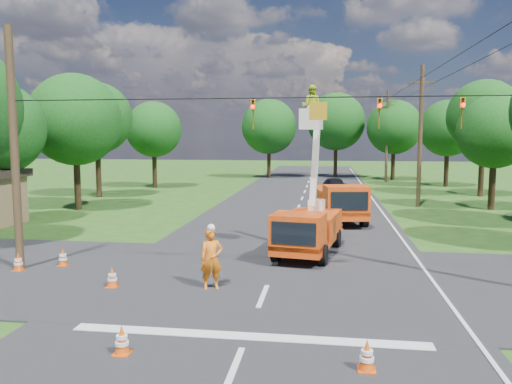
# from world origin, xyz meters

# --- Properties ---
(ground) EXTENTS (140.00, 140.00, 0.00)m
(ground) POSITION_xyz_m (0.00, 20.00, 0.00)
(ground) COLOR #1F4A16
(ground) RESTS_ON ground
(road_main) EXTENTS (12.00, 100.00, 0.06)m
(road_main) POSITION_xyz_m (0.00, 20.00, 0.00)
(road_main) COLOR black
(road_main) RESTS_ON ground
(road_cross) EXTENTS (56.00, 10.00, 0.07)m
(road_cross) POSITION_xyz_m (0.00, 2.00, 0.00)
(road_cross) COLOR black
(road_cross) RESTS_ON ground
(stop_bar) EXTENTS (9.00, 0.45, 0.02)m
(stop_bar) POSITION_xyz_m (0.00, -3.20, 0.00)
(stop_bar) COLOR silver
(stop_bar) RESTS_ON ground
(edge_line) EXTENTS (0.12, 90.00, 0.02)m
(edge_line) POSITION_xyz_m (5.60, 20.00, 0.00)
(edge_line) COLOR silver
(edge_line) RESTS_ON ground
(bucket_truck) EXTENTS (2.90, 5.67, 7.14)m
(bucket_truck) POSITION_xyz_m (1.17, 5.85, 1.55)
(bucket_truck) COLOR #E55110
(bucket_truck) RESTS_ON ground
(second_truck) EXTENTS (3.33, 6.55, 2.34)m
(second_truck) POSITION_xyz_m (2.65, 14.31, 1.22)
(second_truck) COLOR #E55110
(second_truck) RESTS_ON ground
(ground_worker) EXTENTS (0.86, 0.72, 2.03)m
(ground_worker) POSITION_xyz_m (-1.78, 0.61, 1.01)
(ground_worker) COLOR orange
(ground_worker) RESTS_ON ground
(distant_car) EXTENTS (2.42, 4.51, 1.46)m
(distant_car) POSITION_xyz_m (2.68, 28.83, 0.73)
(distant_car) COLOR black
(distant_car) RESTS_ON ground
(traffic_cone_0) EXTENTS (0.38, 0.38, 0.71)m
(traffic_cone_0) POSITION_xyz_m (-2.68, -4.56, 0.36)
(traffic_cone_0) COLOR #E04C0B
(traffic_cone_0) RESTS_ON ground
(traffic_cone_1) EXTENTS (0.38, 0.38, 0.71)m
(traffic_cone_1) POSITION_xyz_m (2.82, -4.60, 0.36)
(traffic_cone_1) COLOR #E04C0B
(traffic_cone_1) RESTS_ON ground
(traffic_cone_2) EXTENTS (0.38, 0.38, 0.71)m
(traffic_cone_2) POSITION_xyz_m (0.29, 6.99, 0.36)
(traffic_cone_2) COLOR #E04C0B
(traffic_cone_2) RESTS_ON ground
(traffic_cone_3) EXTENTS (0.38, 0.38, 0.71)m
(traffic_cone_3) POSITION_xyz_m (2.66, 11.81, 0.36)
(traffic_cone_3) COLOR #E04C0B
(traffic_cone_3) RESTS_ON ground
(traffic_cone_4) EXTENTS (0.38, 0.38, 0.71)m
(traffic_cone_4) POSITION_xyz_m (-5.08, 0.28, 0.36)
(traffic_cone_4) COLOR #E04C0B
(traffic_cone_4) RESTS_ON ground
(traffic_cone_5) EXTENTS (0.38, 0.38, 0.71)m
(traffic_cone_5) POSITION_xyz_m (-8.12, 2.62, 0.36)
(traffic_cone_5) COLOR #E04C0B
(traffic_cone_5) RESTS_ON ground
(traffic_cone_6) EXTENTS (0.38, 0.38, 0.71)m
(traffic_cone_6) POSITION_xyz_m (-9.40, 1.72, 0.36)
(traffic_cone_6) COLOR #E04C0B
(traffic_cone_6) RESTS_ON ground
(traffic_cone_7) EXTENTS (0.38, 0.38, 0.71)m
(traffic_cone_7) POSITION_xyz_m (3.55, 17.04, 0.36)
(traffic_cone_7) COLOR #E04C0B
(traffic_cone_7) RESTS_ON ground
(traffic_cone_8) EXTENTS (0.38, 0.38, 0.71)m
(traffic_cone_8) POSITION_xyz_m (1.79, 7.29, 0.36)
(traffic_cone_8) COLOR #E04C0B
(traffic_cone_8) RESTS_ON ground
(pole_right_mid) EXTENTS (1.80, 0.30, 10.00)m
(pole_right_mid) POSITION_xyz_m (8.50, 22.00, 5.11)
(pole_right_mid) COLOR #4C3823
(pole_right_mid) RESTS_ON ground
(pole_right_far) EXTENTS (1.80, 0.30, 10.00)m
(pole_right_far) POSITION_xyz_m (8.50, 42.00, 5.11)
(pole_right_far) COLOR #4C3823
(pole_right_far) RESTS_ON ground
(pole_left) EXTENTS (0.30, 0.30, 9.00)m
(pole_left) POSITION_xyz_m (-9.50, 2.00, 4.50)
(pole_left) COLOR #4C3823
(pole_left) RESTS_ON ground
(signal_span) EXTENTS (18.00, 0.29, 1.07)m
(signal_span) POSITION_xyz_m (2.23, 1.99, 5.88)
(signal_span) COLOR black
(signal_span) RESTS_ON ground
(tree_left_d) EXTENTS (6.20, 6.20, 9.24)m
(tree_left_d) POSITION_xyz_m (-15.00, 17.00, 6.12)
(tree_left_d) COLOR #382616
(tree_left_d) RESTS_ON ground
(tree_left_e) EXTENTS (5.80, 5.80, 9.41)m
(tree_left_e) POSITION_xyz_m (-16.80, 24.00, 6.49)
(tree_left_e) COLOR #382616
(tree_left_e) RESTS_ON ground
(tree_left_f) EXTENTS (5.40, 5.40, 8.40)m
(tree_left_f) POSITION_xyz_m (-14.80, 32.00, 5.69)
(tree_left_f) COLOR #382616
(tree_left_f) RESTS_ON ground
(tree_right_c) EXTENTS (5.00, 5.00, 7.83)m
(tree_right_c) POSITION_xyz_m (13.20, 21.00, 5.31)
(tree_right_c) COLOR #382616
(tree_right_c) RESTS_ON ground
(tree_right_d) EXTENTS (6.00, 6.00, 9.70)m
(tree_right_d) POSITION_xyz_m (14.80, 29.00, 6.68)
(tree_right_d) COLOR #382616
(tree_right_d) RESTS_ON ground
(tree_right_e) EXTENTS (5.60, 5.60, 8.63)m
(tree_right_e) POSITION_xyz_m (13.80, 37.00, 5.81)
(tree_right_e) COLOR #382616
(tree_right_e) RESTS_ON ground
(tree_far_a) EXTENTS (6.60, 6.60, 9.50)m
(tree_far_a) POSITION_xyz_m (-5.00, 45.00, 6.19)
(tree_far_a) COLOR #382616
(tree_far_a) RESTS_ON ground
(tree_far_b) EXTENTS (7.00, 7.00, 10.32)m
(tree_far_b) POSITION_xyz_m (3.00, 47.00, 6.81)
(tree_far_b) COLOR #382616
(tree_far_b) RESTS_ON ground
(tree_far_c) EXTENTS (6.20, 6.20, 9.18)m
(tree_far_c) POSITION_xyz_m (9.50, 44.00, 6.06)
(tree_far_c) COLOR #382616
(tree_far_c) RESTS_ON ground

